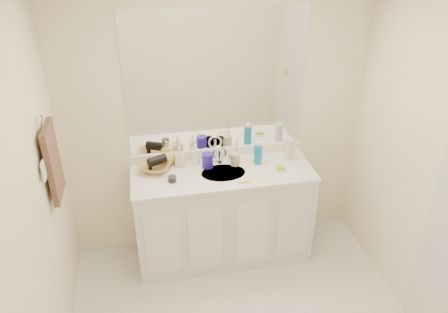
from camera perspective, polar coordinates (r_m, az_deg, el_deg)
ceiling at (r=2.15m, az=5.33°, el=19.44°), size 2.60×2.60×0.02m
wall_back at (r=3.73m, az=-0.97°, el=4.41°), size 2.60×0.02×2.40m
wall_left at (r=2.66m, az=-24.55°, el=-9.89°), size 0.02×2.60×2.40m
vanity_cabinet at (r=3.89m, az=-0.14°, el=-7.72°), size 1.50×0.55×0.85m
countertop at (r=3.64m, az=-0.15°, el=-2.17°), size 1.52×0.57×0.03m
backsplash at (r=3.84m, az=-0.89°, el=0.51°), size 1.52×0.03×0.08m
sink_basin at (r=3.63m, az=-0.09°, el=-2.29°), size 0.37×0.37×0.02m
faucet at (r=3.74m, az=-0.62°, el=-0.00°), size 0.02×0.02×0.11m
mirror at (r=3.58m, az=-1.00°, el=9.60°), size 1.48×0.01×1.20m
blue_mug at (r=3.67m, az=-2.17°, el=-0.51°), size 0.11×0.11×0.13m
tan_cup at (r=3.71m, az=1.49°, el=-0.33°), size 0.10×0.10×0.11m
toothbrush at (r=3.66m, az=1.67°, el=0.99°), size 0.01×0.03×0.18m
mouthwash_bottle at (r=3.73m, az=4.46°, el=0.25°), size 0.07×0.07×0.17m
clear_pump_bottle at (r=3.82m, az=8.59°, el=0.97°), size 0.09×0.09×0.19m
soap_dish at (r=3.68m, az=7.38°, el=-1.72°), size 0.10×0.08×0.01m
green_soap at (r=3.67m, az=7.40°, el=-1.47°), size 0.08×0.06×0.03m
orange_comb at (r=3.49m, az=2.65°, el=-3.37°), size 0.11×0.02×0.00m
dark_jar at (r=3.52m, az=-6.79°, el=-2.93°), size 0.09×0.09×0.05m
soap_bottle_white at (r=3.71m, az=-3.70°, el=0.31°), size 0.10×0.10×0.19m
soap_bottle_cream at (r=3.70m, az=-5.77°, el=0.04°), size 0.09×0.09×0.18m
soap_bottle_yellow at (r=3.74m, az=-7.33°, el=0.17°), size 0.17×0.17×0.16m
wicker_basket at (r=3.68m, az=-8.98°, el=-1.35°), size 0.33×0.33×0.06m
hair_dryer at (r=3.66m, az=-8.74°, el=-0.52°), size 0.17×0.13×0.08m
towel_ring at (r=3.13m, az=-22.75°, el=4.07°), size 0.01×0.11×0.11m
hand_towel at (r=3.25m, az=-21.42°, el=-0.67°), size 0.04×0.32×0.55m
switch_plate at (r=3.06m, az=-22.48°, el=-1.72°), size 0.01×0.08×0.13m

